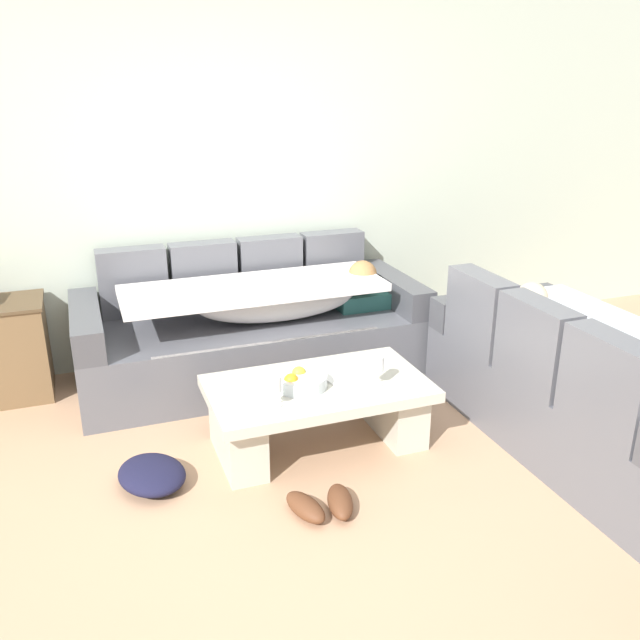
{
  "coord_description": "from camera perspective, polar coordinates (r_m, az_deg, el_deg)",
  "views": [
    {
      "loc": [
        -0.88,
        -2.5,
        1.96
      ],
      "look_at": [
        0.45,
        1.09,
        0.55
      ],
      "focal_mm": 37.27,
      "sensor_mm": 36.0,
      "label": 1
    }
  ],
  "objects": [
    {
      "name": "ground_plane",
      "position": [
        3.29,
        -0.7,
        -16.29
      ],
      "size": [
        14.0,
        14.0,
        0.0
      ],
      "primitive_type": "plane",
      "color": "tan"
    },
    {
      "name": "back_wall",
      "position": [
        4.77,
        -9.71,
        12.59
      ],
      "size": [
        9.0,
        0.1,
        2.7
      ],
      "primitive_type": "cube",
      "color": "#B7C3B2",
      "rests_on": "ground_plane"
    },
    {
      "name": "couch_along_wall",
      "position": [
        4.56,
        -5.46,
        -0.82
      ],
      "size": [
        2.29,
        0.92,
        0.88
      ],
      "color": "#57585F",
      "rests_on": "ground_plane"
    },
    {
      "name": "couch_near_window",
      "position": [
        3.98,
        21.54,
        -5.37
      ],
      "size": [
        0.92,
        1.93,
        0.88
      ],
      "rotation": [
        0.0,
        0.0,
        1.57
      ],
      "color": "#57585F",
      "rests_on": "ground_plane"
    },
    {
      "name": "coffee_table",
      "position": [
        3.71,
        -0.18,
        -7.45
      ],
      "size": [
        1.2,
        0.68,
        0.38
      ],
      "color": "beige",
      "rests_on": "ground_plane"
    },
    {
      "name": "fruit_bowl",
      "position": [
        3.59,
        -1.7,
        -5.22
      ],
      "size": [
        0.28,
        0.28,
        0.1
      ],
      "color": "silver",
      "rests_on": "coffee_table"
    },
    {
      "name": "wine_glass_near_left",
      "position": [
        3.37,
        -3.88,
        -5.61
      ],
      "size": [
        0.07,
        0.07,
        0.17
      ],
      "color": "silver",
      "rests_on": "coffee_table"
    },
    {
      "name": "wine_glass_near_right",
      "position": [
        3.6,
        4.98,
        -3.87
      ],
      "size": [
        0.07,
        0.07,
        0.17
      ],
      "color": "silver",
      "rests_on": "coffee_table"
    },
    {
      "name": "open_magazine",
      "position": [
        3.74,
        2.22,
        -4.68
      ],
      "size": [
        0.33,
        0.29,
        0.01
      ],
      "primitive_type": "cube",
      "rotation": [
        0.0,
        0.0,
        0.32
      ],
      "color": "white",
      "rests_on": "coffee_table"
    },
    {
      "name": "pair_of_shoes",
      "position": [
        3.28,
        0.24,
        -15.53
      ],
      "size": [
        0.36,
        0.31,
        0.09
      ],
      "color": "#59331E",
      "rests_on": "ground_plane"
    },
    {
      "name": "crumpled_garment",
      "position": [
        3.56,
        -14.23,
        -12.74
      ],
      "size": [
        0.44,
        0.48,
        0.12
      ],
      "primitive_type": "ellipsoid",
      "rotation": [
        0.0,
        0.0,
        1.92
      ],
      "color": "#191933",
      "rests_on": "ground_plane"
    }
  ]
}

